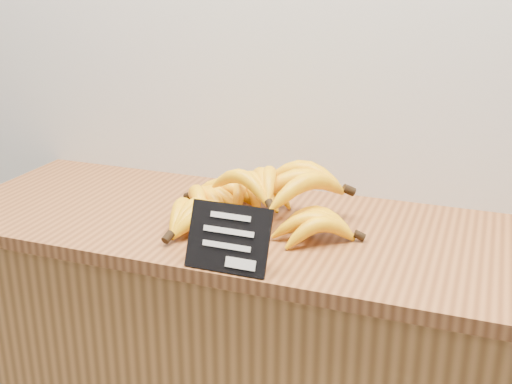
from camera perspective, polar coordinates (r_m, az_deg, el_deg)
name	(u,v)px	position (r m, az deg, el deg)	size (l,w,h in m)	color
counter_top	(264,229)	(1.45, 0.69, -3.28)	(1.49, 0.54, 0.03)	brown
chalkboard_sign	(228,238)	(1.21, -2.49, -4.13)	(0.16, 0.01, 0.13)	black
banana_pile	(256,200)	(1.43, 0.04, -0.71)	(0.49, 0.38, 0.13)	#FEBB0A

